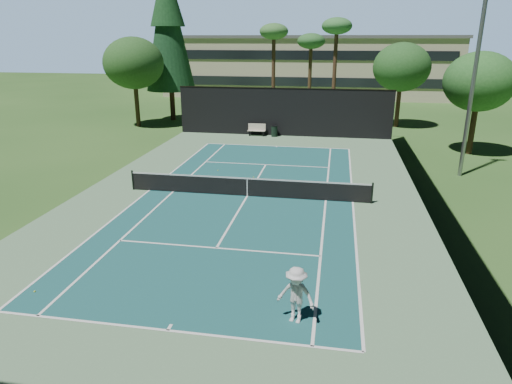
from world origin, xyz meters
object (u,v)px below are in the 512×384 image
(player, at_px, (296,295))
(tennis_ball_b, at_px, (214,186))
(tennis_ball_d, at_px, (218,170))
(trash_bin, at_px, (274,131))
(tennis_ball_c, at_px, (254,177))
(tennis_ball_a, at_px, (35,291))
(park_bench, at_px, (257,129))
(tennis_net, at_px, (247,186))

(player, xyz_separation_m, tennis_ball_b, (-5.76, 12.13, -0.85))
(tennis_ball_d, bearing_deg, player, -67.50)
(tennis_ball_b, distance_m, trash_bin, 14.27)
(tennis_ball_b, xyz_separation_m, tennis_ball_c, (1.93, 2.01, 0.00))
(player, bearing_deg, tennis_ball_b, 130.82)
(player, distance_m, tennis_ball_a, 8.65)
(tennis_ball_a, distance_m, park_bench, 26.46)
(player, relative_size, park_bench, 1.18)
(tennis_ball_a, bearing_deg, trash_bin, 80.55)
(tennis_net, height_order, tennis_ball_c, tennis_net)
(park_bench, xyz_separation_m, trash_bin, (1.53, -0.10, -0.07))
(player, relative_size, tennis_ball_b, 25.14)
(tennis_ball_c, bearing_deg, trash_bin, 91.99)
(tennis_net, relative_size, tennis_ball_c, 180.23)
(park_bench, bearing_deg, trash_bin, -3.77)
(player, relative_size, tennis_ball_c, 24.65)
(tennis_ball_c, bearing_deg, park_bench, 99.03)
(tennis_ball_a, distance_m, trash_bin, 26.56)
(tennis_ball_b, bearing_deg, trash_bin, 83.92)
(tennis_ball_b, bearing_deg, tennis_ball_a, -103.34)
(tennis_ball_b, relative_size, park_bench, 0.05)
(tennis_ball_b, distance_m, park_bench, 14.29)
(park_bench, bearing_deg, tennis_ball_b, -89.94)
(tennis_ball_c, relative_size, trash_bin, 0.08)
(tennis_net, distance_m, tennis_ball_b, 2.65)
(tennis_ball_b, height_order, tennis_ball_d, tennis_ball_d)
(tennis_ball_c, xyz_separation_m, trash_bin, (-0.42, 12.17, 0.44))
(tennis_ball_d, bearing_deg, tennis_ball_a, -98.69)
(tennis_ball_c, height_order, park_bench, park_bench)
(tennis_ball_a, height_order, tennis_ball_c, tennis_ball_c)
(tennis_ball_d, distance_m, park_bench, 11.23)
(tennis_ball_b, xyz_separation_m, tennis_ball_d, (-0.54, 3.08, 0.00))
(tennis_net, relative_size, park_bench, 8.60)
(tennis_net, xyz_separation_m, player, (3.55, -10.77, 0.32))
(tennis_net, relative_size, player, 7.31)
(park_bench, bearing_deg, tennis_ball_d, -92.69)
(tennis_ball_a, xyz_separation_m, tennis_ball_b, (2.85, 12.02, 0.00))
(tennis_ball_d, bearing_deg, tennis_ball_b, -80.00)
(tennis_ball_b, bearing_deg, player, -64.61)
(tennis_ball_a, distance_m, tennis_ball_c, 14.82)
(tennis_ball_d, bearing_deg, tennis_ball_c, -23.29)
(tennis_ball_b, bearing_deg, tennis_ball_c, 46.09)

